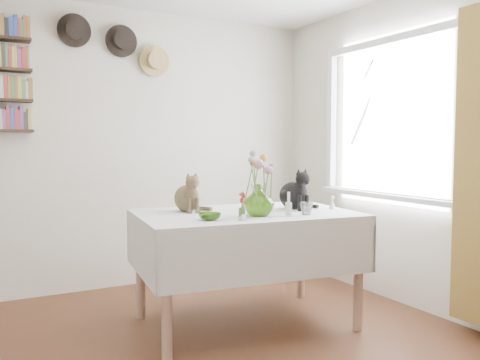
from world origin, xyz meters
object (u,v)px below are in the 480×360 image
dining_table (246,240)px  black_cat (293,188)px  tabby_cat (187,191)px  flower_vase (259,200)px

dining_table → black_cat: size_ratio=5.18×
tabby_cat → dining_table: bearing=-35.0°
black_cat → flower_vase: 0.46m
dining_table → tabby_cat: bearing=145.1°
black_cat → flower_vase: size_ratio=1.46×
tabby_cat → black_cat: bearing=-18.8°
dining_table → black_cat: (0.40, -0.01, 0.36)m
tabby_cat → flower_vase: 0.56m
dining_table → tabby_cat: size_ratio=5.55×
tabby_cat → black_cat: 0.79m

